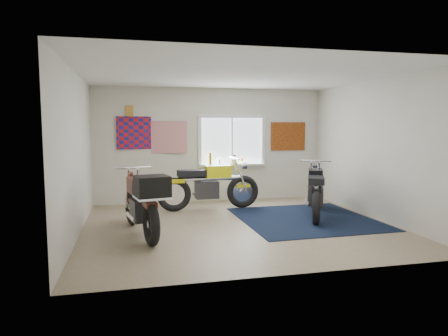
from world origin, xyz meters
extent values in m
plane|color=#9E896B|center=(0.00, 0.00, 0.00)|extent=(5.50, 5.50, 0.00)
plane|color=white|center=(0.00, 0.00, 2.70)|extent=(5.50, 5.50, 0.00)
plane|color=silver|center=(0.00, 2.50, 1.35)|extent=(5.50, 0.00, 5.50)
plane|color=silver|center=(0.00, -2.50, 1.35)|extent=(5.50, 0.00, 5.50)
plane|color=silver|center=(-2.75, 0.00, 1.35)|extent=(0.00, 5.00, 5.00)
plane|color=silver|center=(2.75, 0.00, 1.35)|extent=(0.00, 5.00, 5.00)
cube|color=black|center=(1.41, 0.19, 0.01)|extent=(2.56, 2.65, 0.01)
cube|color=white|center=(0.50, 2.48, 1.45)|extent=(1.50, 0.02, 1.10)
cube|color=white|center=(0.50, 2.47, 2.04)|extent=(1.66, 0.06, 0.08)
cube|color=white|center=(0.50, 2.47, 0.86)|extent=(1.66, 0.06, 0.08)
cube|color=white|center=(-0.29, 2.47, 1.45)|extent=(0.08, 0.06, 1.10)
cube|color=white|center=(1.29, 2.47, 1.45)|extent=(0.08, 0.06, 1.10)
cube|color=white|center=(0.50, 2.47, 1.45)|extent=(0.04, 0.06, 1.10)
cube|color=white|center=(0.50, 2.41, 0.88)|extent=(1.60, 0.16, 0.04)
cylinder|color=olive|center=(-0.05, 2.40, 1.04)|extent=(0.07, 0.07, 0.28)
cylinder|color=white|center=(0.17, 2.40, 0.96)|extent=(0.06, 0.06, 0.12)
cylinder|color=black|center=(0.55, 2.40, 1.01)|extent=(0.06, 0.06, 0.22)
cylinder|color=orange|center=(0.74, 2.40, 0.97)|extent=(0.05, 0.05, 0.14)
plane|color=red|center=(-1.70, 2.48, 1.65)|extent=(1.00, 0.07, 1.00)
plane|color=red|center=(-1.05, 2.46, 1.55)|extent=(0.90, 0.09, 0.90)
cube|color=#B98234|center=(-1.90, 2.48, 2.15)|extent=(0.18, 0.02, 0.24)
cube|color=#A54C14|center=(1.95, 2.48, 1.55)|extent=(0.90, 0.03, 0.70)
torus|color=black|center=(0.51, 1.53, 0.36)|extent=(0.73, 0.17, 0.73)
torus|color=black|center=(-1.01, 1.47, 0.36)|extent=(0.73, 0.17, 0.73)
cylinder|color=white|center=(0.51, 1.53, 0.36)|extent=(0.12, 0.11, 0.12)
cylinder|color=white|center=(-1.01, 1.47, 0.36)|extent=(0.12, 0.11, 0.12)
cylinder|color=white|center=(-0.25, 1.50, 0.68)|extent=(1.38, 0.15, 0.10)
cube|color=#29292B|center=(-0.31, 1.50, 0.44)|extent=(0.50, 0.32, 0.37)
cylinder|color=white|center=(-0.31, 1.67, 0.33)|extent=(0.60, 0.10, 0.08)
cube|color=yellow|center=(-0.05, 1.51, 0.83)|extent=(0.55, 0.30, 0.26)
cube|color=black|center=(-0.63, 1.49, 0.81)|extent=(0.61, 0.33, 0.13)
cube|color=yellow|center=(-0.96, 1.47, 0.65)|extent=(0.33, 0.19, 0.09)
cube|color=yellow|center=(0.51, 1.53, 0.49)|extent=(0.31, 0.16, 0.05)
cylinder|color=white|center=(0.32, 1.52, 1.11)|extent=(0.06, 0.68, 0.04)
cylinder|color=white|center=(0.53, 1.53, 0.94)|extent=(0.12, 0.18, 0.17)
torus|color=black|center=(2.02, 1.09, 0.33)|extent=(0.40, 0.66, 0.66)
torus|color=black|center=(1.41, -0.25, 0.33)|extent=(0.40, 0.66, 0.66)
cylinder|color=white|center=(2.02, 1.09, 0.33)|extent=(0.14, 0.15, 0.12)
cylinder|color=white|center=(1.41, -0.25, 0.33)|extent=(0.14, 0.15, 0.12)
cylinder|color=white|center=(1.72, 0.42, 0.65)|extent=(0.64, 1.24, 0.09)
cube|color=#29292B|center=(1.69, 0.37, 0.42)|extent=(0.46, 0.55, 0.36)
cylinder|color=white|center=(1.54, 0.44, 0.32)|extent=(0.31, 0.56, 0.07)
cube|color=black|center=(1.79, 0.59, 0.80)|extent=(0.47, 0.59, 0.25)
cube|color=black|center=(1.56, 0.08, 0.78)|extent=(0.51, 0.65, 0.13)
cube|color=black|center=(1.43, -0.20, 0.63)|extent=(0.28, 0.36, 0.08)
cube|color=black|center=(2.02, 1.09, 0.45)|extent=(0.26, 0.33, 0.05)
cylinder|color=white|center=(1.94, 0.92, 1.07)|extent=(0.61, 0.31, 0.04)
cylinder|color=white|center=(2.03, 1.11, 0.90)|extent=(0.20, 0.17, 0.17)
torus|color=black|center=(-1.89, 0.53, 0.34)|extent=(0.27, 0.69, 0.68)
torus|color=black|center=(-1.61, -0.91, 0.34)|extent=(0.27, 0.69, 0.68)
cylinder|color=white|center=(-1.89, 0.53, 0.34)|extent=(0.13, 0.13, 0.12)
cylinder|color=white|center=(-1.61, -0.91, 0.34)|extent=(0.13, 0.13, 0.12)
cylinder|color=white|center=(-1.75, -0.19, 0.65)|extent=(0.35, 1.31, 0.09)
cube|color=#29292B|center=(-1.74, -0.25, 0.42)|extent=(0.38, 0.52, 0.36)
cylinder|color=white|center=(-1.90, -0.28, 0.31)|extent=(0.18, 0.58, 0.07)
cube|color=#46130B|center=(-1.79, -0.01, 0.80)|extent=(0.37, 0.57, 0.25)
cube|color=black|center=(-1.68, -0.55, 0.78)|extent=(0.40, 0.62, 0.13)
cube|color=#46130B|center=(-1.62, -0.86, 0.63)|extent=(0.23, 0.34, 0.08)
cube|color=#46130B|center=(-1.89, 0.53, 0.46)|extent=(0.20, 0.32, 0.05)
cylinder|color=white|center=(-1.86, 0.34, 1.07)|extent=(0.64, 0.16, 0.04)
cylinder|color=white|center=(-1.90, 0.55, 0.90)|extent=(0.18, 0.14, 0.17)
cube|color=black|center=(-1.59, -1.02, 0.92)|extent=(0.55, 0.52, 0.31)
camera|label=1|loc=(-1.86, -6.89, 1.80)|focal=32.00mm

